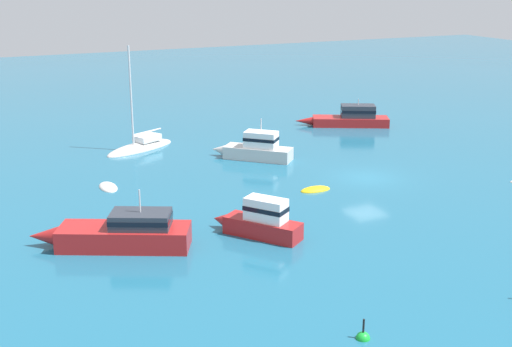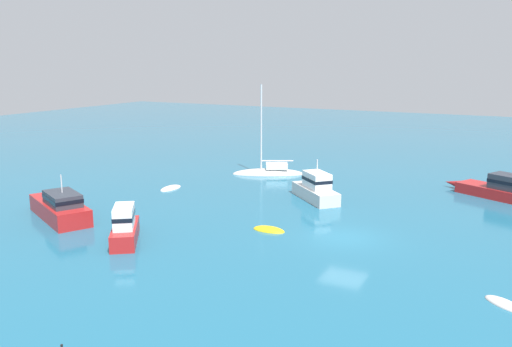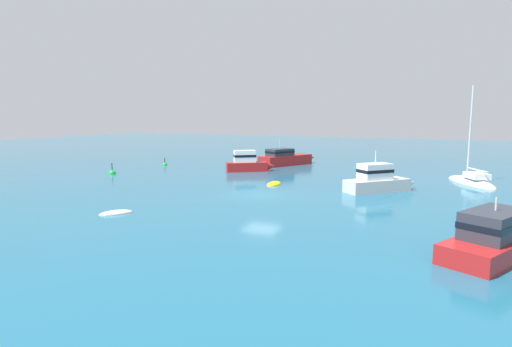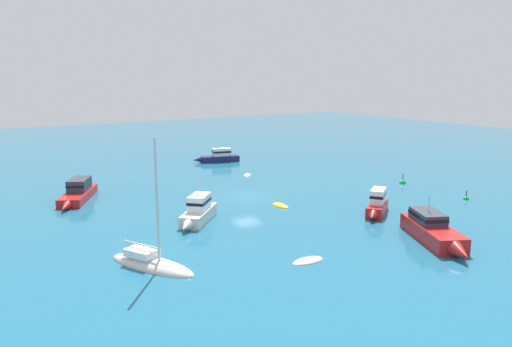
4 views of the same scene
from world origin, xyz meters
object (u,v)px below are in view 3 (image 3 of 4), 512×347
channel_buoy (112,174)px  rib (116,213)px  yacht (471,182)px  skiff (373,171)px  motor_cruiser (500,236)px  motor_cruiser_2 (248,163)px  skiff_1 (274,184)px  launch (286,158)px  motor_cruiser_1 (379,180)px  mooring_buoy (165,165)px

channel_buoy → rib: bearing=133.8°
yacht → skiff: size_ratio=3.72×
skiff → motor_cruiser: bearing=110.3°
motor_cruiser_2 → channel_buoy: size_ratio=3.45×
yacht → motor_cruiser_2: yacht is taller
motor_cruiser → skiff_1: (14.75, -12.12, -0.73)m
skiff_1 → skiff: bearing=152.7°
yacht → rib: (19.26, 20.31, -0.12)m
launch → channel_buoy: 18.93m
rib → motor_cruiser_1: (-12.77, -13.44, 0.82)m
rib → channel_buoy: bearing=80.4°
motor_cruiser → rib: bearing=120.6°
launch → rib: launch is taller
launch → motor_cruiser_2: 7.07m
skiff → launch: size_ratio=0.29×
motor_cruiser → motor_cruiser_2: size_ratio=1.68×
launch → motor_cruiser_1: bearing=-110.7°
yacht → motor_cruiser_1: 9.47m
launch → mooring_buoy: (12.47, 6.01, -0.76)m
motor_cruiser_2 → channel_buoy: 13.27m
motor_cruiser_2 → skiff: bearing=-11.1°
skiff_1 → motor_cruiser_1: (-8.25, -0.27, 0.82)m
channel_buoy → mooring_buoy: bearing=-92.3°
skiff → channel_buoy: channel_buoy is taller
launch → motor_cruiser_2: size_ratio=1.66×
launch → mooring_buoy: bearing=142.3°
motor_cruiser → yacht: yacht is taller
skiff_1 → motor_cruiser_2: 8.45m
skiff → motor_cruiser_2: bearing=24.9°
motor_cruiser → motor_cruiser_1: motor_cruiser_1 is taller
skiff → launch: 10.09m
motor_cruiser → skiff_1: bearing=78.1°
launch → rib: 26.55m
yacht → mooring_buoy: (31.02, -0.21, -0.11)m
skiff → motor_cruiser_1: size_ratio=0.43×
skiff → mooring_buoy: size_ratio=2.12×
skiff_1 → channel_buoy: bearing=-87.7°
rib → motor_cruiser_2: motor_cruiser_2 is taller
motor_cruiser_1 → mooring_buoy: bearing=117.8°
rib → motor_cruiser_2: size_ratio=0.42×
yacht → motor_cruiser_1: (6.48, 6.87, 0.70)m
skiff_1 → channel_buoy: 16.61m
mooring_buoy → rib: bearing=119.8°
launch → motor_cruiser_2: launch is taller
motor_cruiser → channel_buoy: 33.42m
motor_cruiser → channel_buoy: (31.35, -11.54, -0.73)m
skiff_1 → motor_cruiser_1: size_ratio=0.39×
yacht → mooring_buoy: size_ratio=7.87×
yacht → rib: size_ratio=4.24×
motor_cruiser_1 → skiff: bearing=54.4°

